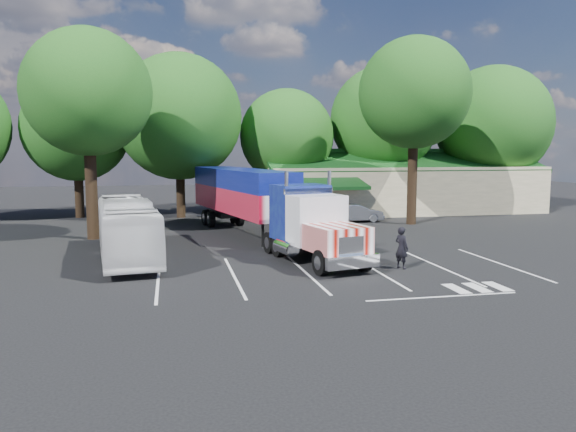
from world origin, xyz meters
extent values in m
plane|color=black|center=(0.00, 0.00, 0.00)|extent=(120.00, 120.00, 0.00)
cube|color=beige|center=(14.00, 18.00, 2.00)|extent=(24.00, 11.00, 4.00)
cube|color=#134417|center=(14.00, 15.60, 4.50)|extent=(24.20, 6.25, 2.10)
cube|color=#134417|center=(14.00, 20.40, 4.50)|extent=(24.20, 6.25, 2.10)
cube|color=beige|center=(6.00, 12.30, 1.40)|extent=(5.00, 2.50, 2.80)
cube|color=#134417|center=(6.00, 11.00, 2.90)|extent=(5.40, 3.19, 0.80)
cylinder|color=black|center=(-13.00, 17.80, 2.00)|extent=(0.70, 0.70, 4.00)
sphere|color=#174D16|center=(-13.00, 17.80, 7.15)|extent=(8.40, 8.40, 8.40)
cylinder|color=black|center=(-5.00, 16.20, 2.15)|extent=(0.70, 0.70, 4.30)
sphere|color=#174D16|center=(-5.00, 16.20, 8.05)|extent=(10.00, 10.00, 10.00)
cylinder|color=black|center=(4.00, 17.50, 1.80)|extent=(0.70, 0.70, 3.60)
sphere|color=#174D16|center=(4.00, 17.50, 6.60)|extent=(8.00, 8.00, 8.00)
cylinder|color=black|center=(13.00, 18.00, 2.25)|extent=(0.70, 0.70, 4.50)
sphere|color=#174D16|center=(13.00, 18.00, 8.10)|extent=(9.60, 9.60, 9.60)
cylinder|color=black|center=(23.00, 16.80, 1.95)|extent=(0.70, 0.70, 3.90)
sphere|color=#174D16|center=(23.00, 16.80, 7.80)|extent=(10.40, 10.40, 10.40)
cylinder|color=black|center=(-10.50, 6.00, 3.00)|extent=(0.70, 0.70, 6.00)
sphere|color=#174D16|center=(-10.50, 6.00, 8.85)|extent=(7.60, 7.60, 7.60)
cylinder|color=black|center=(11.50, 8.50, 3.25)|extent=(0.70, 0.70, 6.50)
sphere|color=#174D16|center=(11.50, 8.50, 9.50)|extent=(8.00, 8.00, 8.00)
cube|color=black|center=(0.94, -3.49, 0.77)|extent=(2.53, 7.21, 0.26)
cube|color=white|center=(1.76, -7.24, 0.66)|extent=(2.55, 0.80, 0.56)
cube|color=white|center=(1.71, -7.04, 1.28)|extent=(1.22, 0.38, 0.92)
cube|color=white|center=(1.46, -5.89, 1.48)|extent=(2.82, 2.90, 1.18)
cube|color=silver|center=(1.02, -3.89, 2.10)|extent=(2.85, 2.15, 2.35)
cube|color=black|center=(1.17, -4.54, 2.61)|extent=(2.31, 0.58, 1.02)
cube|color=white|center=(0.84, -3.04, 3.43)|extent=(2.62, 0.67, 0.26)
cube|color=navy|center=(0.63, -2.09, 2.30)|extent=(2.94, 2.55, 2.76)
cylinder|color=white|center=(-0.32, -3.24, 2.66)|extent=(0.22, 0.22, 3.48)
cylinder|color=white|center=(1.98, -2.74, 2.66)|extent=(0.22, 0.22, 3.48)
cylinder|color=white|center=(-0.43, -3.69, 0.77)|extent=(1.01, 1.74, 0.67)
cylinder|color=white|center=(2.26, -3.10, 0.77)|extent=(1.01, 1.74, 0.67)
cube|color=white|center=(-1.28, 6.60, 2.20)|extent=(5.40, 13.35, 1.53)
cube|color=navy|center=(-1.28, 6.60, 3.58)|extent=(5.40, 13.35, 1.23)
cube|color=black|center=(-2.19, 10.79, 0.87)|extent=(1.97, 3.76, 0.36)
cube|color=black|center=(-0.79, 1.05, 0.72)|extent=(0.15, 0.15, 1.43)
cube|color=black|center=(0.61, 1.36, 0.72)|extent=(0.15, 0.15, 1.43)
cube|color=white|center=(-2.70, 13.09, 0.46)|extent=(2.42, 0.65, 0.12)
cylinder|color=black|center=(0.52, -6.62, 0.56)|extent=(0.59, 1.18, 1.12)
cylinder|color=black|center=(2.62, -6.16, 0.56)|extent=(0.59, 1.18, 1.12)
cylinder|color=black|center=(-0.48, -2.02, 0.56)|extent=(0.59, 1.18, 1.12)
cylinder|color=black|center=(1.61, -1.56, 0.56)|extent=(0.59, 1.18, 1.12)
cylinder|color=black|center=(-0.73, -0.93, 0.56)|extent=(0.59, 1.18, 1.12)
cylinder|color=black|center=(1.37, -0.47, 0.56)|extent=(0.59, 1.18, 1.12)
cylinder|color=black|center=(-3.07, 9.76, 0.56)|extent=(0.59, 1.18, 1.12)
cylinder|color=black|center=(-0.97, 10.22, 0.56)|extent=(0.59, 1.18, 1.12)
cylinder|color=black|center=(-3.33, 10.96, 0.56)|extent=(0.59, 1.18, 1.12)
cylinder|color=black|center=(-1.23, 11.42, 0.56)|extent=(0.59, 1.18, 1.12)
imported|color=black|center=(4.50, -6.00, 0.97)|extent=(0.73, 0.84, 1.95)
imported|color=black|center=(4.28, 1.00, 0.47)|extent=(0.92, 1.88, 0.95)
imported|color=silver|center=(-7.99, -0.86, 1.50)|extent=(3.88, 11.01, 3.00)
imported|color=#929498|center=(7.89, 10.50, 0.68)|extent=(4.19, 1.61, 1.36)
camera|label=1|loc=(-5.80, -29.71, 5.41)|focal=35.00mm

